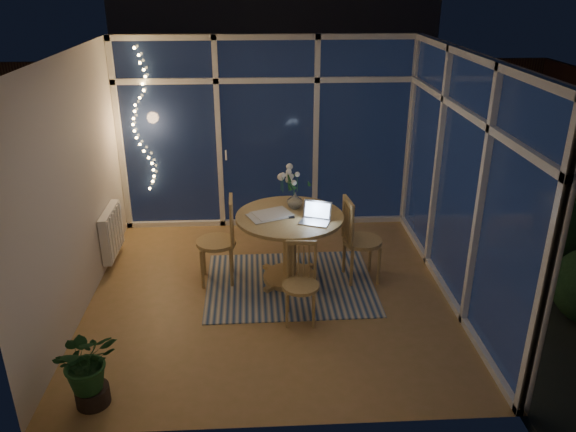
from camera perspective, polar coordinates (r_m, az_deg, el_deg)
The scene contains 25 objects.
floor at distance 6.33m, azimuth -1.53°, elevation -7.94°, with size 4.00×4.00×0.00m, color olive.
ceiling at distance 5.45m, azimuth -1.83°, elevation 16.12°, with size 4.00×4.00×0.00m, color silver.
wall_back at distance 7.67m, azimuth -2.10°, elevation 8.32°, with size 4.00×0.04×2.60m, color beige.
wall_front at distance 3.94m, azimuth -0.83°, elevation -6.83°, with size 4.00×0.04×2.60m, color beige.
wall_left at distance 6.05m, azimuth -20.97°, elevation 2.62°, with size 0.04×4.00×2.60m, color beige.
wall_right at distance 6.14m, azimuth 17.36°, elevation 3.40°, with size 0.04×4.00×2.60m, color beige.
window_wall_back at distance 7.63m, azimuth -2.10°, elevation 8.24°, with size 4.00×0.10×2.60m, color white.
window_wall_right at distance 6.13m, azimuth 17.01°, elevation 3.40°, with size 0.10×4.00×2.60m, color white.
radiator at distance 7.17m, azimuth -17.50°, elevation -1.55°, with size 0.10×0.70×0.58m, color white.
fairy_lights at distance 7.65m, azimuth -14.73°, elevation 9.27°, with size 0.24×0.10×1.85m, color #FFC566, non-canonical shape.
garden_patio at distance 10.95m, azimuth 0.28°, elevation 5.53°, with size 12.00×6.00×0.10m, color black.
garden_fence at distance 11.17m, azimuth -2.47°, elevation 10.96°, with size 11.00×0.08×1.80m, color #351A13.
neighbour_roof at distance 13.96m, azimuth -1.47°, elevation 18.84°, with size 7.00×3.00×2.20m, color #373942.
garden_shrubs at distance 9.28m, azimuth -7.18°, elevation 5.34°, with size 0.90×0.90×0.90m, color black.
rug at distance 6.51m, azimuth 0.21°, elevation -6.90°, with size 1.91×1.53×0.01m, color beige.
dining_table at distance 6.41m, azimuth 0.16°, elevation -3.31°, with size 1.21×1.21×0.82m, color #9F7C47.
chair_left at distance 6.41m, azimuth -7.32°, elevation -2.45°, with size 0.48×0.48×1.03m, color #9F7C47.
chair_right at distance 6.46m, azimuth 7.57°, elevation -2.33°, with size 0.47×0.47×1.02m, color #9F7C47.
chair_front at distance 5.67m, azimuth 1.30°, elevation -6.93°, with size 0.39×0.39×0.85m, color #9F7C47.
laptop at distance 6.01m, azimuth 2.74°, elevation 0.31°, with size 0.31×0.27×0.23m, color silver, non-canonical shape.
flower_vase at distance 6.39m, azimuth 0.70°, elevation 1.70°, with size 0.20×0.20×0.21m, color white.
bowl at distance 6.39m, azimuth 2.51°, elevation 0.82°, with size 0.15×0.15×0.04m, color white.
newspapers at distance 6.21m, azimuth -1.95°, elevation 0.07°, with size 0.40×0.30×0.02m, color silver.
phone at distance 6.17m, azimuth 0.10°, elevation -0.12°, with size 0.12×0.06×0.01m, color black.
potted_plant at distance 4.95m, azimuth -19.69°, elevation -14.14°, with size 0.54×0.47×0.76m, color #18441E.
Camera 1 is at (-0.13, -5.41, 3.28)m, focal length 35.00 mm.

